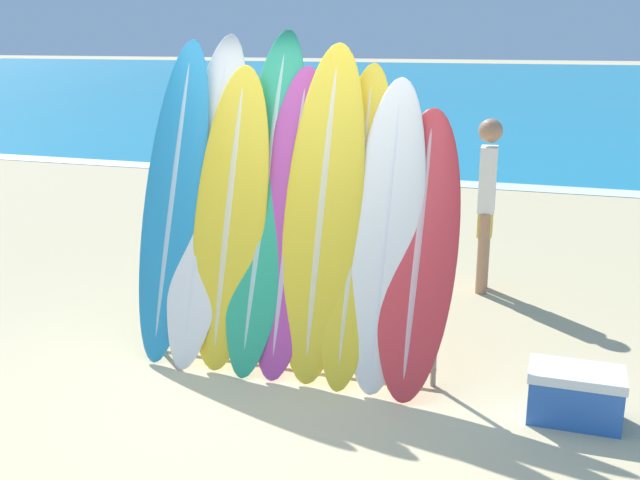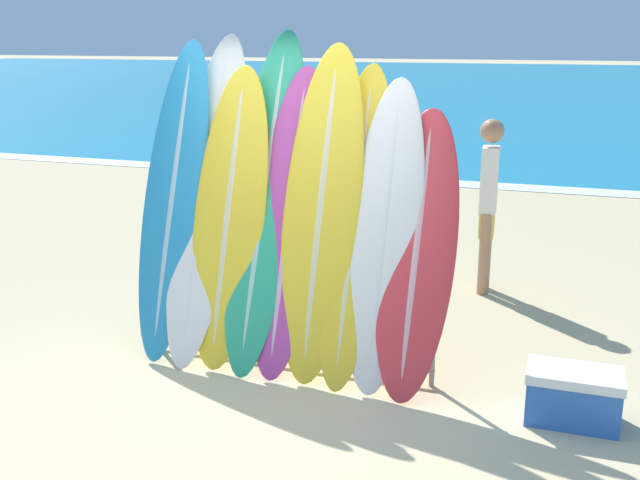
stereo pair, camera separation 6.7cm
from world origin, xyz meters
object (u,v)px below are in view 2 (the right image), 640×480
Objects in this scene: surfboard_slot_2 at (229,216)px; surfboard_slot_7 at (385,234)px; surfboard_slot_1 at (207,197)px; person_mid_beach at (384,148)px; cooler_box at (573,396)px; surfboard_slot_4 at (289,220)px; surfboard_slot_6 at (355,224)px; surfboard_rack at (286,313)px; surfboard_slot_5 at (321,211)px; surfboard_slot_8 at (417,252)px; surfboard_slot_3 at (265,199)px; person_near_water at (488,200)px; surfboard_slot_0 at (174,198)px.

surfboard_slot_2 is 1.03× the size of surfboard_slot_7.
person_mid_beach is (0.01, 5.64, -0.40)m from surfboard_slot_1.
surfboard_slot_7 reaches higher than cooler_box.
surfboard_slot_4 is 0.51m from surfboard_slot_6.
person_mid_beach is at bearing 104.05° from surfboard_slot_7.
surfboard_slot_7 reaches higher than surfboard_rack.
surfboard_slot_4 is 0.27m from surfboard_slot_5.
surfboard_slot_7 is (1.21, 0.00, -0.04)m from surfboard_slot_2.
cooler_box is at bearing -12.27° from surfboard_slot_7.
surfboard_slot_8 is (0.73, -0.05, -0.22)m from surfboard_slot_5.
surfboard_slot_8 is at bearing -6.44° from surfboard_slot_7.
surfboard_slot_7 is (0.48, -0.03, -0.12)m from surfboard_slot_5.
surfboard_slot_5 reaches higher than surfboard_slot_2.
surfboard_slot_3 reaches higher than surfboard_slot_2.
surfboard_slot_1 is 1.03× the size of surfboard_slot_5.
surfboard_slot_2 is 2.75m from cooler_box.
person_mid_beach is (-0.71, 5.82, 0.41)m from surfboard_rack.
surfboard_slot_8 is at bearing -4.28° from surfboard_slot_5.
surfboard_rack is 0.82m from surfboard_slot_5.
surfboard_slot_5 reaches higher than surfboard_slot_7.
surfboard_slot_5 reaches higher than cooler_box.
surfboard_slot_6 is (1.21, -0.05, -0.11)m from surfboard_slot_1.
person_near_water is at bearing 51.83° from surfboard_slot_2.
surfboard_slot_1 is at bearing 133.69° from person_near_water.
surfboard_slot_7 is (0.96, -0.09, -0.17)m from surfboard_slot_3.
surfboard_slot_8 is 2.20m from person_near_water.
surfboard_slot_5 reaches higher than person_mid_beach.
surfboard_slot_6 is at bearing -123.88° from person_mid_beach.
surfboard_slot_0 is at bearing 179.60° from surfboard_slot_6.
surfboard_slot_2 is at bearing -22.23° from surfboard_slot_1.
person_near_water is (1.44, 2.06, -0.33)m from surfboard_slot_3.
cooler_box is (1.11, -0.27, -0.80)m from surfboard_slot_8.
surfboard_slot_6 is at bearing 2.46° from surfboard_slot_2.
surfboard_slot_1 is at bearing 174.68° from surfboard_slot_4.
surfboard_slot_7 is at bearing 0.11° from surfboard_slot_2.
person_near_water is at bearing 55.06° from surfboard_slot_3.
surfboard_slot_4 is (-0.01, 0.11, 0.69)m from surfboard_rack.
surfboard_slot_5 is (0.25, 0.11, 0.78)m from surfboard_rack.
surfboard_slot_7 reaches higher than person_near_water.
person_mid_beach is at bearing 106.23° from surfboard_slot_8.
person_near_water is (1.21, 2.24, 0.50)m from surfboard_rack.
surfboard_slot_1 is 0.99× the size of surfboard_slot_3.
surfboard_slot_0 is 0.76m from surfboard_slot_3.
surfboard_slot_8 is (1.96, -0.08, -0.23)m from surfboard_slot_0.
surfboard_rack is 1.01× the size of surfboard_slot_6.
surfboard_slot_8 reaches higher than person_near_water.
cooler_box is (2.79, -6.03, -0.66)m from person_mid_beach.
person_near_water is 2.71m from cooler_box.
person_mid_beach is (-0.70, 5.71, -0.28)m from surfboard_slot_4.
surfboard_slot_4 reaches higher than person_mid_beach.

